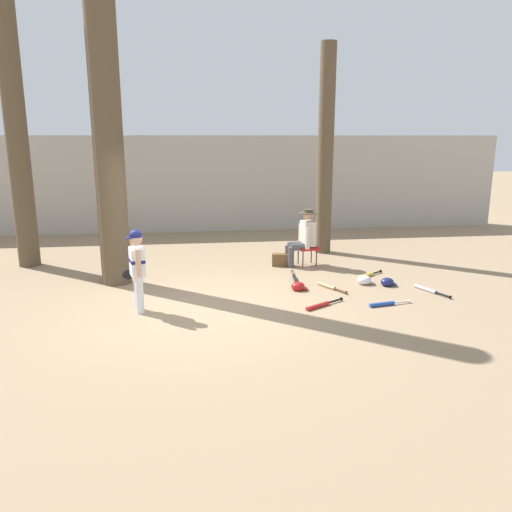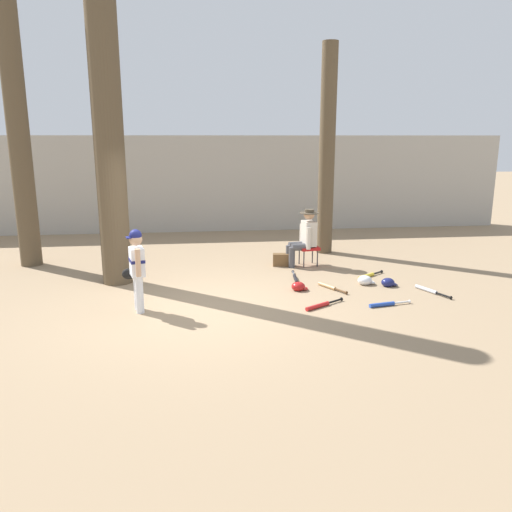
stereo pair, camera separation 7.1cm
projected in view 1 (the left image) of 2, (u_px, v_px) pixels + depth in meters
The scene contains 18 objects.
ground_plane at pixel (202, 309), 8.00m from camera, with size 60.00×60.00×0.00m, color #937A5B.
concrete_back_wall at pixel (195, 184), 14.41m from camera, with size 18.00×0.36×2.71m, color #ADA89E.
tree_near_player at pixel (107, 131), 8.83m from camera, with size 0.90×0.90×6.49m.
tree_behind_spectator at pixel (325, 163), 11.50m from camera, with size 0.58×0.58×4.80m.
young_ballplayer at pixel (136, 265), 7.74m from camera, with size 0.42×0.57×1.31m.
folding_stool at pixel (307, 248), 10.67m from camera, with size 0.45×0.45×0.41m.
seated_spectator at pixel (303, 236), 10.59m from camera, with size 0.67×0.54×1.20m.
handbag_beside_stool at pixel (280, 260), 10.68m from camera, with size 0.34×0.18×0.26m, color brown.
tree_far_left at pixel (14, 111), 10.01m from camera, with size 0.63×0.63×7.00m.
bat_yellow_trainer at pixel (367, 275), 9.84m from camera, with size 0.64×0.47×0.07m.
bat_black_composite at pixel (295, 278), 9.65m from camera, with size 0.13×0.78×0.07m.
bat_blue_youth at pixel (385, 304), 8.15m from camera, with size 0.74×0.20×0.07m.
bat_wood_tan at pixel (329, 287), 9.09m from camera, with size 0.39×0.66×0.07m.
bat_red_barrel at pixel (320, 305), 8.09m from camera, with size 0.73×0.49×0.07m.
bat_aluminum_silver at pixel (428, 290), 8.90m from camera, with size 0.35×0.75×0.07m.
batting_helmet_white at pixel (364, 280), 9.35m from camera, with size 0.32×0.24×0.18m.
batting_helmet_navy at pixel (387, 282), 9.24m from camera, with size 0.29×0.22×0.17m.
batting_helmet_red at pixel (298, 286), 8.97m from camera, with size 0.29×0.22×0.17m.
Camera 1 is at (-0.11, -7.64, 2.66)m, focal length 35.38 mm.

